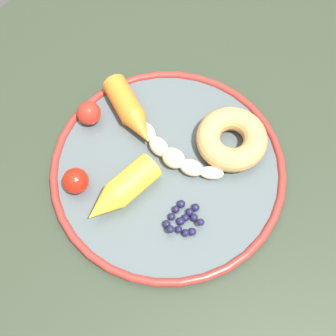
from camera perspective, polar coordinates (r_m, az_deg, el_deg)
name	(u,v)px	position (r m, az deg, el deg)	size (l,w,h in m)	color
ground_plane	(181,266)	(1.41, 1.61, -11.89)	(6.00, 6.00, 0.00)	#3A3838
dining_table	(190,181)	(0.81, 2.75, -1.55)	(1.01, 0.94, 0.71)	#283223
plate	(168,169)	(0.71, 0.00, -0.10)	(0.36, 0.36, 0.02)	#455053
banana	(176,156)	(0.71, 0.95, 1.47)	(0.05, 0.16, 0.03)	beige
carrot_orange	(131,111)	(0.74, -4.58, 6.96)	(0.08, 0.13, 0.04)	orange
carrot_yellow	(121,191)	(0.68, -5.75, -2.79)	(0.13, 0.06, 0.04)	yellow
donut	(232,139)	(0.72, 7.78, 3.53)	(0.11, 0.11, 0.04)	tan
blueberry_pile	(183,219)	(0.67, 1.88, -6.27)	(0.06, 0.05, 0.02)	#191638
tomato_near	(76,181)	(0.69, -11.23, -1.54)	(0.04, 0.04, 0.04)	red
tomato_mid	(89,113)	(0.75, -9.63, 6.63)	(0.04, 0.04, 0.04)	red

